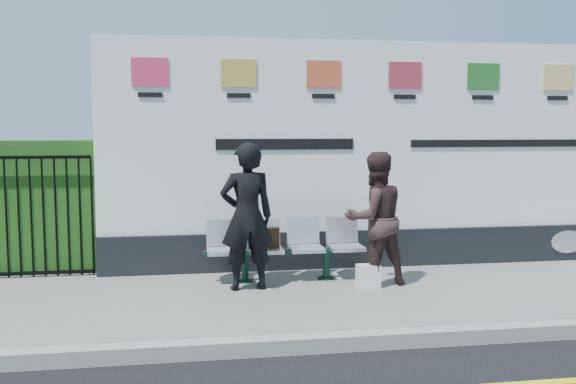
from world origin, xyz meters
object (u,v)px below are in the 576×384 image
at_px(billboard, 401,169).
at_px(woman_left, 247,216).
at_px(bench, 286,264).
at_px(woman_right, 375,219).

height_order(billboard, woman_left, billboard).
bearing_deg(woman_left, bench, -152.52).
height_order(billboard, woman_right, billboard).
xyz_separation_m(woman_left, woman_right, (1.51, -0.03, -0.06)).
bearing_deg(billboard, woman_left, -155.08).
relative_size(woman_left, woman_right, 1.07).
distance_m(bench, woman_right, 1.22).
bearing_deg(woman_right, bench, -32.71).
xyz_separation_m(billboard, bench, (-1.69, -0.68, -1.10)).
bearing_deg(woman_left, woman_right, 172.22).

